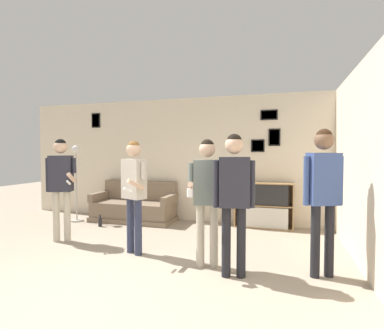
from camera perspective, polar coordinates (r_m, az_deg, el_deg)
The scene contains 12 objects.
ground_plane at distance 3.52m, azimuth -20.29°, elevation -23.22°, with size 20.00×20.00×0.00m, color gray.
wall_back at distance 6.62m, azimuth -0.09°, elevation 0.99°, with size 8.20×0.08×2.70m.
wall_right at distance 4.52m, azimuth 29.59°, elevation 0.02°, with size 0.06×6.18×2.70m.
couch at distance 6.80m, azimuth -10.90°, elevation -8.08°, with size 1.82×0.80×0.86m.
bookshelf at distance 6.21m, azimuth 13.46°, elevation -7.55°, with size 1.15×0.30×0.91m.
floor_lamp at distance 7.01m, azimuth -21.19°, elevation -1.84°, with size 0.28×0.28×1.66m.
person_player_foreground_left at distance 5.49m, azimuth -23.69°, elevation -2.42°, with size 0.58×0.42×1.73m.
person_player_foreground_center at distance 4.51m, azimuth -11.03°, elevation -3.76°, with size 0.47×0.57×1.68m.
person_watcher_holding_cup at distance 3.92m, azimuth 2.91°, elevation -4.64°, with size 0.49×0.50×1.68m.
person_spectator_near_bookshelf at distance 3.63m, azimuth 8.00°, elevation -4.65°, with size 0.49×0.28×1.73m.
person_spectator_far_right at distance 3.92m, azimuth 23.73°, elevation -3.64°, with size 0.46×0.33×1.79m.
bottle_on_floor at distance 6.47m, azimuth -17.11°, elevation -10.40°, with size 0.07×0.07×0.24m.
Camera 1 is at (1.94, -2.52, 1.51)m, focal length 28.00 mm.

